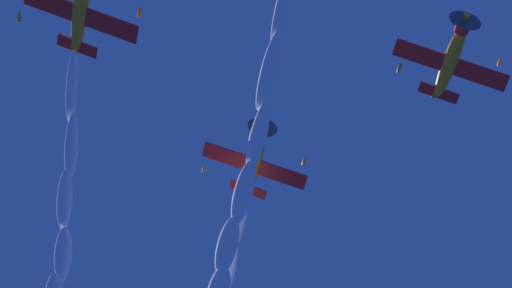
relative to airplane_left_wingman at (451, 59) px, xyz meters
name	(u,v)px	position (x,y,z in m)	size (l,w,h in m)	color
airplane_left_wingman	(451,59)	(0.00, 0.00, 0.00)	(8.43, 8.95, 3.63)	orange
airplane_right_wingman	(81,8)	(10.81, 27.53, -0.86)	(8.41, 8.88, 3.92)	orange
airplane_slot_tail	(255,160)	(17.71, 7.46, -0.40)	(8.43, 8.99, 3.59)	orange
smoke_trail_lead	(222,283)	(28.85, 3.98, -4.90)	(49.16, 21.73, 5.29)	white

